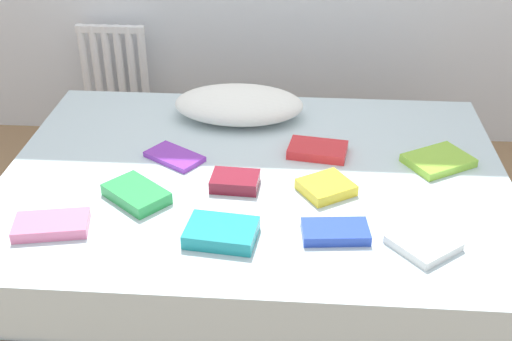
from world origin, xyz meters
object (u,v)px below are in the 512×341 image
object	(u,v)px
textbook_yellow	(326,187)
textbook_maroon	(235,181)
textbook_purple	(174,157)
textbook_white	(423,243)
textbook_teal	(221,233)
pillow	(239,104)
textbook_red	(318,150)
textbook_pink	(52,225)
textbook_blue	(335,232)
radiator	(115,76)
bed	(255,226)
textbook_lime	(438,161)
textbook_green	(136,194)

from	to	relation	value
textbook_yellow	textbook_maroon	world-z (taller)	textbook_maroon
textbook_purple	textbook_white	xyz separation A→B (m)	(0.92, -0.52, 0.00)
textbook_teal	textbook_white	world-z (taller)	textbook_teal
pillow	textbook_white	distance (m)	1.14
textbook_teal	textbook_red	world-z (taller)	textbook_teal
textbook_pink	textbook_maroon	size ratio (longest dim) A/B	1.40
pillow	textbook_blue	bearing A→B (deg)	-65.10
radiator	textbook_purple	xyz separation A→B (m)	(0.55, -1.12, 0.13)
bed	textbook_blue	distance (m)	0.56
textbook_teal	textbook_blue	world-z (taller)	textbook_teal
textbook_teal	textbook_red	distance (m)	0.68
radiator	textbook_maroon	distance (m)	1.55
bed	textbook_lime	bearing A→B (deg)	9.36
textbook_green	textbook_purple	bearing A→B (deg)	115.33
textbook_purple	textbook_white	size ratio (longest dim) A/B	1.23
pillow	textbook_red	distance (m)	0.47
textbook_yellow	textbook_maroon	size ratio (longest dim) A/B	1.00
textbook_pink	textbook_green	xyz separation A→B (m)	(0.24, 0.21, 0.00)
pillow	textbook_green	distance (m)	0.77
radiator	textbook_green	world-z (taller)	radiator
textbook_pink	textbook_blue	size ratio (longest dim) A/B	1.11
radiator	pillow	size ratio (longest dim) A/B	1.03
bed	textbook_maroon	xyz separation A→B (m)	(-0.07, -0.11, 0.28)
pillow	textbook_purple	world-z (taller)	pillow
bed	textbook_yellow	xyz separation A→B (m)	(0.27, -0.12, 0.27)
textbook_teal	textbook_white	xyz separation A→B (m)	(0.66, 0.00, -0.01)
textbook_green	textbook_white	distance (m)	1.02
textbook_lime	textbook_white	size ratio (longest dim) A/B	1.32
textbook_teal	textbook_purple	bearing A→B (deg)	122.50
textbook_blue	textbook_maroon	world-z (taller)	textbook_maroon
textbook_maroon	pillow	bearing A→B (deg)	97.42
textbook_maroon	textbook_white	bearing A→B (deg)	-22.91
textbook_blue	textbook_yellow	bearing A→B (deg)	89.73
textbook_pink	textbook_red	xyz separation A→B (m)	(0.90, 0.59, 0.00)
textbook_lime	textbook_maroon	bearing A→B (deg)	164.51
radiator	pillow	bearing A→B (deg)	-43.03
textbook_maroon	textbook_pink	bearing A→B (deg)	-148.27
radiator	textbook_red	bearing A→B (deg)	-42.57
textbook_white	textbook_maroon	world-z (taller)	textbook_maroon
textbook_green	textbook_blue	bearing A→B (deg)	26.95
bed	pillow	xyz separation A→B (m)	(-0.11, 0.48, 0.32)
bed	radiator	bearing A→B (deg)	126.30
bed	textbook_teal	size ratio (longest dim) A/B	8.66
radiator	textbook_lime	xyz separation A→B (m)	(1.60, -1.08, 0.13)
textbook_pink	textbook_white	distance (m)	1.24
pillow	textbook_yellow	world-z (taller)	pillow
textbook_yellow	textbook_red	bearing A→B (deg)	62.71
pillow	textbook_teal	xyz separation A→B (m)	(0.03, -0.92, -0.04)
textbook_red	textbook_blue	bearing A→B (deg)	-75.66
textbook_yellow	textbook_blue	xyz separation A→B (m)	(0.03, -0.27, -0.00)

